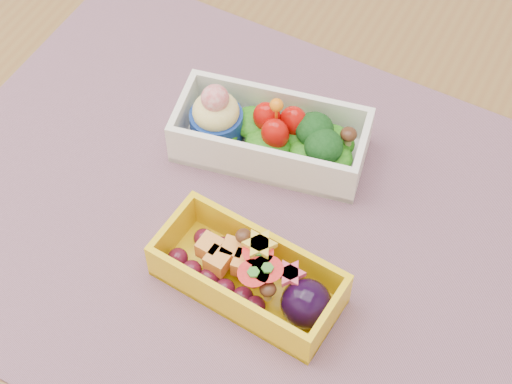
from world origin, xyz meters
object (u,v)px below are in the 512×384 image
at_px(placemat, 245,219).
at_px(bento_yellow, 252,276).
at_px(table, 216,245).
at_px(bento_white, 270,134).

distance_m(placemat, bento_yellow, 0.07).
relative_size(table, bento_yellow, 7.81).
distance_m(table, bento_white, 0.14).
relative_size(bento_white, bento_yellow, 1.16).
bearing_deg(bento_white, table, -129.07).
distance_m(placemat, bento_white, 0.08).
distance_m(table, placemat, 0.11).
height_order(bento_white, bento_yellow, bento_white).
bearing_deg(table, bento_yellow, -44.10).
bearing_deg(placemat, bento_yellow, -58.14).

